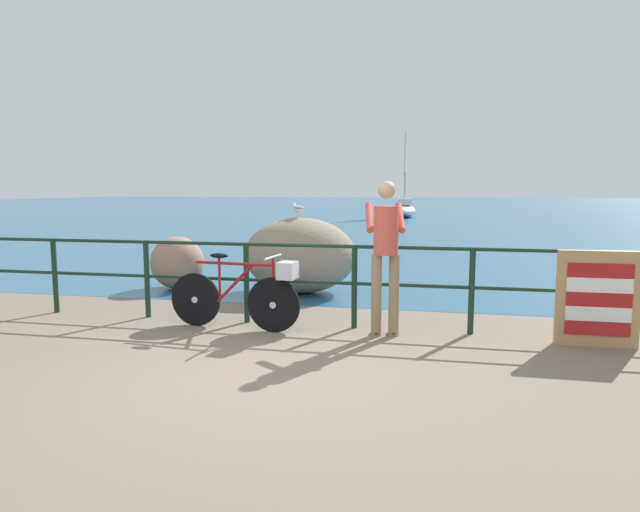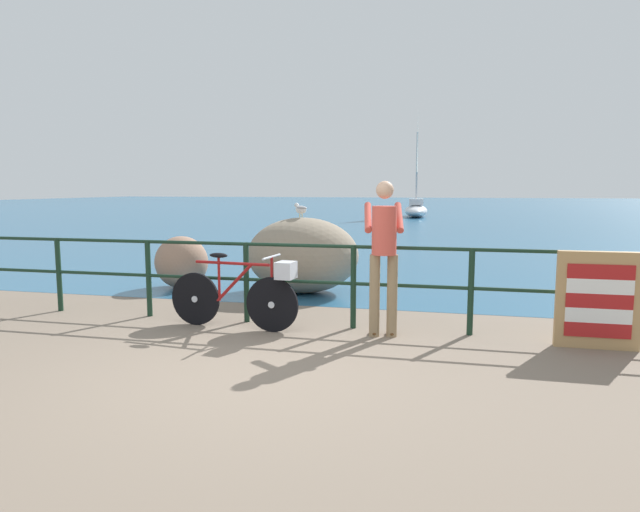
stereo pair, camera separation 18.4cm
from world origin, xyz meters
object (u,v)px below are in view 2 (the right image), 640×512
(folded_deckchair_stack, at_px, (598,300))
(seagull, at_px, (301,209))
(breakwater_boulder_left, at_px, (182,262))
(person_at_railing, at_px, (384,251))
(sailboat, at_px, (416,205))
(breakwater_boulder_main, at_px, (303,255))
(bicycle, at_px, (244,291))

(folded_deckchair_stack, distance_m, seagull, 4.67)
(breakwater_boulder_left, bearing_deg, seagull, 3.11)
(person_at_railing, height_order, sailboat, sailboat)
(seagull, bearing_deg, breakwater_boulder_main, 174.74)
(breakwater_boulder_main, relative_size, seagull, 6.02)
(bicycle, distance_m, folded_deckchair_stack, 3.95)
(folded_deckchair_stack, bearing_deg, breakwater_boulder_left, 159.10)
(bicycle, bearing_deg, breakwater_boulder_main, 94.07)
(breakwater_boulder_left, relative_size, seagull, 2.97)
(person_at_railing, distance_m, sailboat, 26.68)
(bicycle, relative_size, seagull, 5.59)
(breakwater_boulder_left, bearing_deg, person_at_railing, -31.85)
(seagull, bearing_deg, folded_deckchair_stack, -171.73)
(bicycle, height_order, breakwater_boulder_left, bicycle)
(breakwater_boulder_main, bearing_deg, sailboat, 89.24)
(seagull, bearing_deg, person_at_railing, 163.89)
(person_at_railing, distance_m, breakwater_boulder_main, 2.90)
(bicycle, height_order, sailboat, sailboat)
(folded_deckchair_stack, xyz_separation_m, breakwater_boulder_left, (-6.00, 2.29, -0.08))
(bicycle, bearing_deg, person_at_railing, 8.66)
(seagull, bearing_deg, bicycle, 129.19)
(breakwater_boulder_left, bearing_deg, folded_deckchair_stack, -20.90)
(folded_deckchair_stack, bearing_deg, sailboat, 97.59)
(folded_deckchair_stack, height_order, breakwater_boulder_left, folded_deckchair_stack)
(folded_deckchair_stack, relative_size, breakwater_boulder_main, 0.57)
(folded_deckchair_stack, distance_m, breakwater_boulder_left, 6.42)
(folded_deckchair_stack, bearing_deg, person_at_railing, -179.37)
(folded_deckchair_stack, relative_size, seagull, 3.43)
(folded_deckchair_stack, distance_m, sailboat, 26.86)
(folded_deckchair_stack, bearing_deg, seagull, 148.45)
(bicycle, height_order, seagull, seagull)
(person_at_railing, distance_m, seagull, 2.96)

